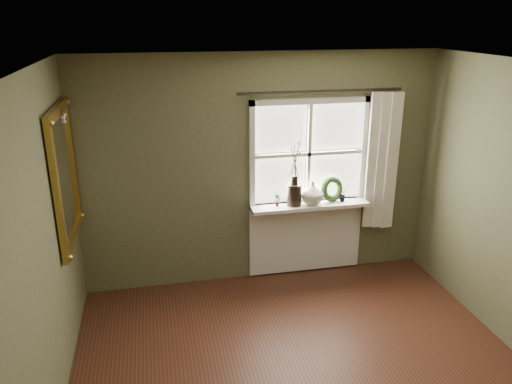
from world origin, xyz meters
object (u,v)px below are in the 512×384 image
object	(u,v)px
cream_vase	(312,193)
gilt_mirror	(65,175)
dark_jug	(294,195)
wreath	(332,192)

from	to	relation	value
cream_vase	gilt_mirror	xyz separation A→B (m)	(-2.54, -0.42, 0.51)
dark_jug	gilt_mirror	xyz separation A→B (m)	(-2.33, -0.42, 0.52)
dark_jug	wreath	bearing A→B (deg)	4.94
dark_jug	cream_vase	bearing A→B (deg)	0.00
cream_vase	wreath	xyz separation A→B (m)	(0.25, 0.04, -0.02)
dark_jug	gilt_mirror	bearing A→B (deg)	-169.76
cream_vase	wreath	bearing A→B (deg)	9.15
wreath	gilt_mirror	xyz separation A→B (m)	(-2.79, -0.46, 0.53)
dark_jug	cream_vase	world-z (taller)	cream_vase
dark_jug	gilt_mirror	world-z (taller)	gilt_mirror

